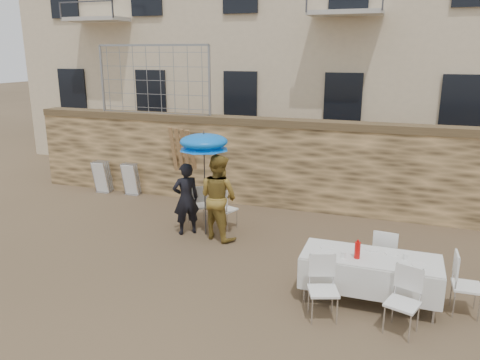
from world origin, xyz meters
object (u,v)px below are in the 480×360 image
(table_chair_front_right, at_px, (403,302))
(table_chair_back, at_px, (385,255))
(man_suit, at_px, (186,199))
(couple_chair_right, at_px, (226,208))
(chair_stack_right, at_px, (133,178))
(soda_bottle, at_px, (357,250))
(umbrella, at_px, (204,145))
(couple_chair_left, at_px, (197,205))
(table_chair_front_left, at_px, (323,289))
(table_chair_side, at_px, (467,285))
(chair_stack_left, at_px, (105,175))
(banquet_table, at_px, (371,259))
(woman_dress, at_px, (218,197))

(table_chair_front_right, height_order, table_chair_back, same)
(man_suit, bearing_deg, couple_chair_right, 176.66)
(chair_stack_right, bearing_deg, soda_bottle, -31.68)
(umbrella, bearing_deg, table_chair_back, -14.42)
(man_suit, distance_m, couple_chair_left, 0.63)
(umbrella, relative_size, table_chair_back, 2.18)
(table_chair_front_left, relative_size, table_chair_side, 1.00)
(couple_chair_right, xyz_separation_m, soda_bottle, (3.07, -2.37, 0.43))
(table_chair_front_right, height_order, chair_stack_left, table_chair_front_right)
(couple_chair_right, xyz_separation_m, table_chair_front_right, (3.77, -2.97, 0.00))
(table_chair_front_right, height_order, table_chair_side, same)
(umbrella, xyz_separation_m, table_chair_front_left, (2.97, -2.52, -1.49))
(couple_chair_left, height_order, chair_stack_right, couple_chair_left)
(banquet_table, distance_m, chair_stack_left, 8.45)
(man_suit, distance_m, chair_stack_left, 4.18)
(table_chair_front_left, bearing_deg, chair_stack_left, 126.94)
(umbrella, distance_m, couple_chair_right, 1.59)
(table_chair_side, relative_size, chair_stack_left, 1.04)
(man_suit, bearing_deg, banquet_table, 115.69)
(soda_bottle, xyz_separation_m, table_chair_side, (1.60, 0.25, -0.43))
(couple_chair_left, bearing_deg, chair_stack_left, -58.51)
(umbrella, distance_m, table_chair_back, 4.17)
(woman_dress, height_order, chair_stack_left, woman_dress)
(umbrella, relative_size, soda_bottle, 8.04)
(couple_chair_right, xyz_separation_m, table_chair_back, (3.47, -1.42, 0.00))
(couple_chair_right, bearing_deg, chair_stack_right, -6.57)
(banquet_table, bearing_deg, soda_bottle, -143.13)
(man_suit, relative_size, chair_stack_left, 1.71)
(woman_dress, height_order, table_chair_front_right, woman_dress)
(man_suit, relative_size, woman_dress, 0.87)
(soda_bottle, bearing_deg, umbrella, 150.32)
(woman_dress, bearing_deg, couple_chair_right, -63.24)
(banquet_table, relative_size, chair_stack_right, 2.28)
(table_chair_front_left, bearing_deg, banquet_table, 31.67)
(couple_chair_right, height_order, soda_bottle, soda_bottle)
(table_chair_side, bearing_deg, couple_chair_right, 63.82)
(banquet_table, distance_m, soda_bottle, 0.30)
(soda_bottle, relative_size, table_chair_side, 0.27)
(woman_dress, xyz_separation_m, umbrella, (-0.35, 0.10, 1.07))
(table_chair_front_right, bearing_deg, couple_chair_right, 160.36)
(soda_bottle, bearing_deg, table_chair_front_right, -40.60)
(table_chair_back, bearing_deg, banquet_table, 81.22)
(table_chair_front_left, height_order, chair_stack_left, table_chair_front_left)
(couple_chair_left, bearing_deg, couple_chair_right, 145.67)
(soda_bottle, bearing_deg, chair_stack_left, 151.57)
(umbrella, relative_size, couple_chair_right, 2.18)
(table_chair_front_left, distance_m, table_chair_front_right, 1.10)
(table_chair_front_left, relative_size, table_chair_front_right, 1.00)
(soda_bottle, relative_size, table_chair_back, 0.27)
(couple_chair_right, height_order, table_chair_front_right, same)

